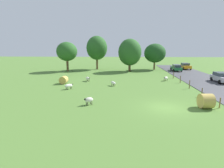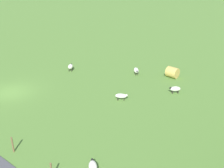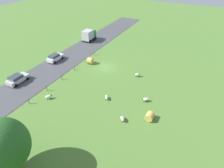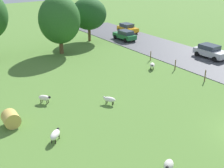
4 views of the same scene
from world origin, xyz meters
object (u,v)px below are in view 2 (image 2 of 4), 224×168
object	(u,v)px
sheep_4	(136,70)
hay_bale_0	(172,72)
sheep_1	(71,67)
sheep_3	(175,89)
sheep_0	(121,96)
sheep_2	(93,167)

from	to	relation	value
sheep_4	hay_bale_0	distance (m)	4.19
sheep_1	sheep_3	bearing A→B (deg)	100.62
sheep_0	sheep_2	distance (m)	10.15
sheep_0	sheep_2	xyz separation A→B (m)	(9.07, 4.54, 0.02)
sheep_4	hay_bale_0	bearing A→B (deg)	116.83
sheep_1	sheep_3	size ratio (longest dim) A/B	0.96
sheep_4	sheep_2	bearing A→B (deg)	24.64
sheep_2	sheep_1	bearing A→B (deg)	-129.01
sheep_0	hay_bale_0	distance (m)	8.25
sheep_1	sheep_4	xyz separation A→B (m)	(-4.08, 6.87, -0.04)
sheep_2	sheep_4	bearing A→B (deg)	-155.36
sheep_1	hay_bale_0	world-z (taller)	hay_bale_0
sheep_0	sheep_4	world-z (taller)	sheep_4
sheep_4	sheep_1	bearing A→B (deg)	-59.31
sheep_3	hay_bale_0	size ratio (longest dim) A/B	0.88
sheep_4	hay_bale_0	size ratio (longest dim) A/B	0.97
sheep_3	sheep_2	bearing A→B (deg)	4.72
sheep_2	sheep_3	xyz separation A→B (m)	(-13.66, -1.13, 0.03)
sheep_0	sheep_4	distance (m)	6.75
sheep_3	sheep_4	xyz separation A→B (m)	(-1.68, -5.91, -0.01)
sheep_1	sheep_2	size ratio (longest dim) A/B	0.92
sheep_4	sheep_3	bearing A→B (deg)	74.12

